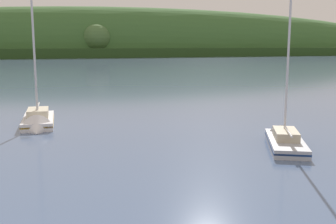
# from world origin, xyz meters

# --- Properties ---
(far_shoreline_hill) EXTENTS (592.39, 81.35, 61.53)m
(far_shoreline_hill) POSITION_xyz_m (58.68, 264.27, 0.25)
(far_shoreline_hill) COLOR #27431B
(far_shoreline_hill) RESTS_ON ground
(sailboat_near_mooring) EXTENTS (5.90, 8.33, 12.89)m
(sailboat_near_mooring) POSITION_xyz_m (13.76, 31.83, 0.17)
(sailboat_near_mooring) COLOR #ADB2BC
(sailboat_near_mooring) RESTS_ON ground
(sailboat_midwater_white) EXTENTS (3.34, 8.58, 14.25)m
(sailboat_midwater_white) POSITION_xyz_m (-4.29, 45.30, 0.29)
(sailboat_midwater_white) COLOR white
(sailboat_midwater_white) RESTS_ON ground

